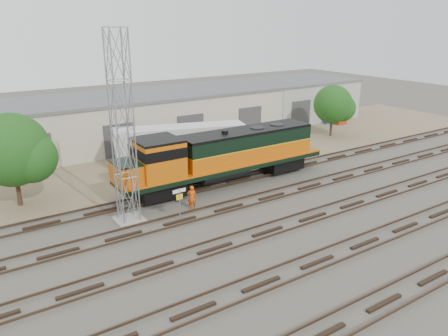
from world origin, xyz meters
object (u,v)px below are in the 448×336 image
signal_tower (123,133)px  worker (192,197)px  locomotive (221,155)px  semi_trailer (184,140)px

signal_tower → worker: bearing=-6.9°
locomotive → semi_trailer: locomotive is taller
locomotive → semi_trailer: size_ratio=1.52×
locomotive → semi_trailer: bearing=90.3°
locomotive → worker: locomotive is taller
signal_tower → locomotive: bearing=15.4°
locomotive → worker: (-4.52, -3.06, -1.64)m
signal_tower → semi_trailer: signal_tower is taller
locomotive → signal_tower: 10.12m
locomotive → signal_tower: bearing=-164.6°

